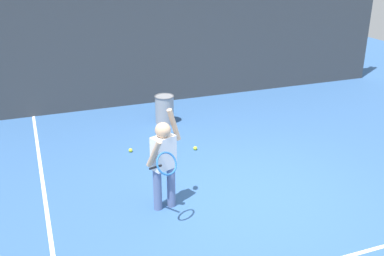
{
  "coord_description": "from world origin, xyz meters",
  "views": [
    {
      "loc": [
        -2.65,
        -4.78,
        3.19
      ],
      "look_at": [
        -0.59,
        0.66,
        0.85
      ],
      "focal_mm": 41.77,
      "sensor_mm": 36.0,
      "label": 1
    }
  ],
  "objects_px": {
    "tennis_player": "(164,159)",
    "tennis_ball_0": "(195,148)",
    "ball_hopper": "(165,109)",
    "tennis_ball_3": "(131,150)"
  },
  "relations": [
    {
      "from": "tennis_player",
      "to": "tennis_ball_3",
      "type": "distance_m",
      "value": 2.01
    },
    {
      "from": "tennis_player",
      "to": "tennis_ball_3",
      "type": "bearing_deg",
      "value": 69.16
    },
    {
      "from": "tennis_player",
      "to": "tennis_ball_3",
      "type": "xyz_separation_m",
      "value": [
        -0.01,
        1.89,
        -0.69
      ]
    },
    {
      "from": "tennis_ball_0",
      "to": "ball_hopper",
      "type": "bearing_deg",
      "value": 94.07
    },
    {
      "from": "tennis_player",
      "to": "tennis_ball_0",
      "type": "bearing_deg",
      "value": 35.34
    },
    {
      "from": "ball_hopper",
      "to": "tennis_ball_0",
      "type": "relative_size",
      "value": 8.52
    },
    {
      "from": "ball_hopper",
      "to": "tennis_ball_3",
      "type": "height_order",
      "value": "ball_hopper"
    },
    {
      "from": "tennis_player",
      "to": "ball_hopper",
      "type": "height_order",
      "value": "tennis_player"
    },
    {
      "from": "ball_hopper",
      "to": "tennis_ball_0",
      "type": "bearing_deg",
      "value": -85.93
    },
    {
      "from": "tennis_player",
      "to": "ball_hopper",
      "type": "bearing_deg",
      "value": 51.27
    }
  ]
}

